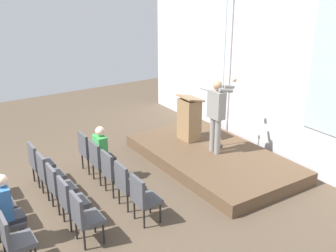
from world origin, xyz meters
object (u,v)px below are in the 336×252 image
at_px(audience_r0_c1, 103,151).
at_px(chair_r0_c4, 143,196).
at_px(lectern, 189,119).
at_px(chair_r2_c3, 4,219).
at_px(chair_r1_c1, 48,172).
at_px(chair_r1_c3, 70,199).
at_px(chair_r0_c2, 113,170).
at_px(speaker, 217,111).
at_px(chair_r2_c4, 14,238).
at_px(chair_r1_c0, 39,161).
at_px(chair_r0_c3, 127,182).
at_px(mic_stand, 217,133).
at_px(chair_r1_c2, 58,185).
at_px(chair_r1_c4, 84,215).
at_px(chair_r0_c1, 100,159).
at_px(chair_r0_c0, 88,149).
at_px(audience_r2_c3, 8,207).

height_order(audience_r0_c1, chair_r0_c4, audience_r0_c1).
height_order(lectern, chair_r2_c3, lectern).
height_order(chair_r1_c1, chair_r1_c3, same).
bearing_deg(chair_r0_c2, speaker, 89.66).
bearing_deg(chair_r2_c3, chair_r2_c4, 0.00).
bearing_deg(chair_r1_c0, chair_r2_c3, -31.21).
height_order(audience_r0_c1, chair_r2_c4, audience_r0_c1).
bearing_deg(chair_r0_c3, mic_stand, 106.30).
bearing_deg(audience_r0_c1, chair_r1_c1, -90.00).
bearing_deg(chair_r2_c4, speaker, 103.96).
bearing_deg(lectern, chair_r2_c4, -65.52).
height_order(chair_r0_c2, chair_r1_c0, same).
bearing_deg(chair_r1_c2, chair_r1_c4, 0.00).
distance_m(chair_r0_c3, chair_r1_c0, 2.18).
xyz_separation_m(chair_r0_c3, chair_r1_c4, (0.62, -1.13, 0.00)).
bearing_deg(chair_r0_c1, audience_r0_c1, 90.00).
bearing_deg(chair_r2_c4, chair_r0_c2, 118.82).
height_order(mic_stand, chair_r1_c3, mic_stand).
relative_size(audience_r0_c1, chair_r2_c3, 1.36).
height_order(chair_r1_c3, chair_r1_c4, same).
bearing_deg(lectern, chair_r0_c3, -58.63).
distance_m(chair_r0_c4, chair_r2_c4, 2.26).
bearing_deg(audience_r0_c1, chair_r2_c4, -51.49).
bearing_deg(chair_r0_c2, chair_r1_c3, -61.18).
distance_m(chair_r2_c3, chair_r2_c4, 0.62).
bearing_deg(chair_r0_c1, chair_r0_c2, 0.00).
distance_m(chair_r0_c4, chair_r1_c2, 1.68).
relative_size(speaker, chair_r2_c4, 1.86).
bearing_deg(mic_stand, chair_r1_c1, -95.41).
relative_size(chair_r0_c0, chair_r1_c3, 1.00).
bearing_deg(chair_r0_c3, chair_r1_c1, -137.74).
distance_m(mic_stand, chair_r1_c4, 4.32).
bearing_deg(chair_r1_c4, chair_r0_c0, 155.56).
bearing_deg(chair_r0_c0, chair_r0_c2, 0.00).
distance_m(speaker, chair_r0_c0, 3.05).
xyz_separation_m(speaker, audience_r2_c3, (0.61, -4.85, -0.57)).
relative_size(chair_r1_c1, chair_r1_c2, 1.00).
height_order(audience_r2_c3, chair_r2_c4, audience_r2_c3).
relative_size(mic_stand, chair_r0_c0, 1.65).
relative_size(chair_r0_c0, chair_r0_c4, 1.00).
bearing_deg(chair_r1_c0, lectern, 86.10).
bearing_deg(chair_r1_c1, chair_r2_c3, -42.26).
xyz_separation_m(mic_stand, chair_r1_c2, (0.24, -4.06, -0.09)).
bearing_deg(audience_r2_c3, chair_r1_c4, 59.34).
relative_size(mic_stand, chair_r1_c3, 1.65).
bearing_deg(chair_r2_c4, lectern, 114.48).
distance_m(chair_r0_c3, chair_r0_c4, 0.62).
bearing_deg(chair_r0_c3, chair_r1_c4, -61.18).
distance_m(chair_r1_c3, chair_r2_c4, 1.29).
bearing_deg(audience_r2_c3, speaker, 97.11).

